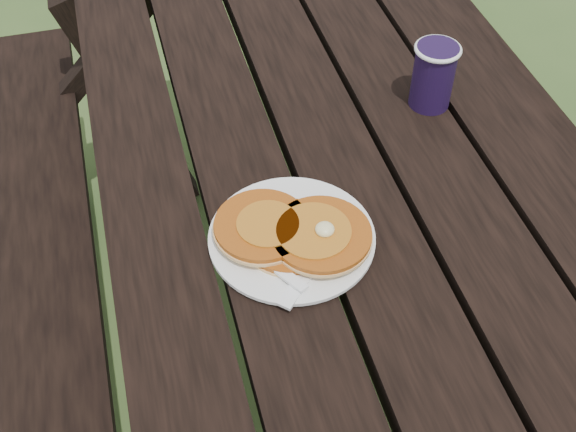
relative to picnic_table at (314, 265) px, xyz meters
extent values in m
plane|color=#344E21|center=(0.00, 0.00, -0.37)|extent=(60.00, 60.00, 0.00)
cube|color=black|center=(0.00, 0.00, 0.36)|extent=(0.75, 1.80, 0.04)
cube|color=black|center=(-0.55, 0.00, 0.06)|extent=(0.25, 1.80, 0.04)
cube|color=black|center=(0.55, 0.00, 0.06)|extent=(0.25, 1.80, 0.04)
cylinder|color=white|center=(-0.12, -0.24, 0.39)|extent=(0.31, 0.31, 0.01)
cylinder|color=#B15414|center=(-0.12, -0.24, 0.40)|extent=(0.14, 0.14, 0.01)
cylinder|color=#B15414|center=(-0.16, -0.22, 0.41)|extent=(0.14, 0.14, 0.01)
cylinder|color=#B15414|center=(-0.08, -0.26, 0.41)|extent=(0.14, 0.14, 0.01)
cylinder|color=#A15D17|center=(-0.09, -0.26, 0.42)|extent=(0.11, 0.11, 0.00)
ellipsoid|color=#F4E59E|center=(-0.08, -0.26, 0.42)|extent=(0.03, 0.03, 0.02)
cube|color=white|center=(-0.10, -0.29, 0.39)|extent=(0.14, 0.14, 0.00)
cylinder|color=black|center=(0.20, 0.00, 0.44)|extent=(0.07, 0.07, 0.11)
torus|color=white|center=(0.20, 0.00, 0.49)|extent=(0.08, 0.08, 0.01)
cylinder|color=black|center=(0.20, 0.00, 0.49)|extent=(0.06, 0.06, 0.01)
camera|label=1|loc=(-0.30, -0.89, 1.17)|focal=45.00mm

